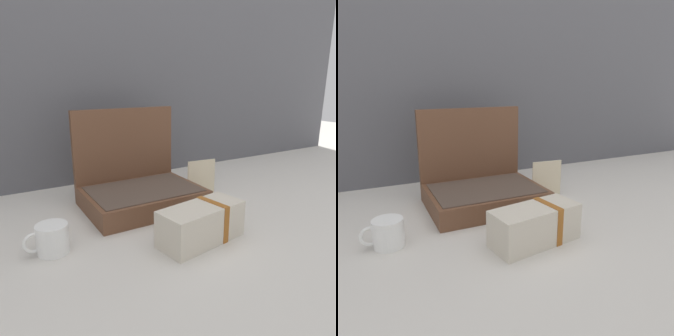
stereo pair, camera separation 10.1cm
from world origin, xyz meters
TOP-DOWN VIEW (x-y plane):
  - ground_plane at (0.00, 0.00)m, footprint 6.00×6.00m
  - back_wall at (0.00, 0.58)m, footprint 3.20×0.06m
  - open_suitcase at (-0.02, 0.19)m, footprint 0.42×0.32m
  - cream_toiletry_bag at (0.02, -0.17)m, footprint 0.27×0.15m
  - coffee_mug at (-0.38, -0.02)m, footprint 0.12×0.09m
  - info_card_left at (0.25, 0.15)m, footprint 0.13×0.02m

SIDE VIEW (x-z plane):
  - ground_plane at x=0.00m, z-range 0.00..0.00m
  - coffee_mug at x=-0.38m, z-range 0.00..0.08m
  - cream_toiletry_bag at x=0.02m, z-range 0.00..0.11m
  - info_card_left at x=0.25m, z-range 0.00..0.14m
  - open_suitcase at x=-0.02m, z-range -0.10..0.25m
  - back_wall at x=0.00m, z-range 0.00..1.40m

